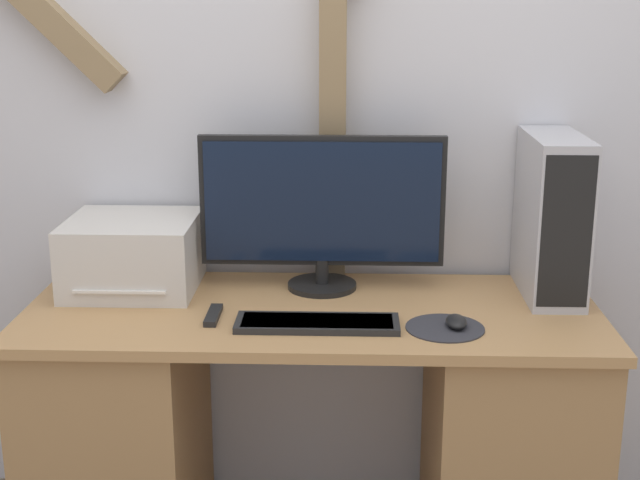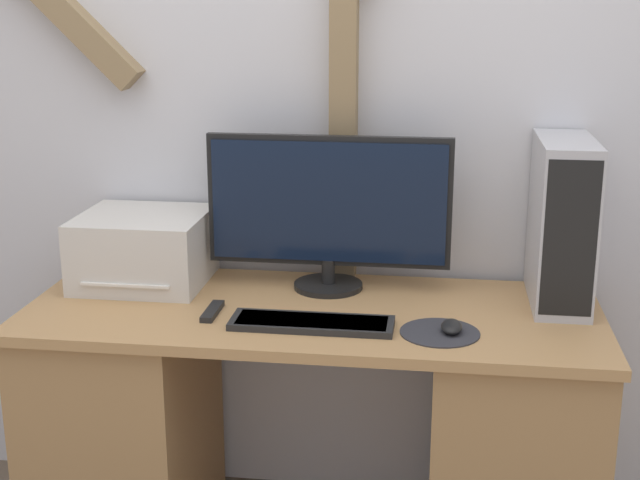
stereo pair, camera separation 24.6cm
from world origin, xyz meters
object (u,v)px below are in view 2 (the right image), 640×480
object	(u,v)px
monitor	(329,207)
remote_control	(212,311)
computer_tower	(562,222)
mouse	(452,327)
keyboard	(312,323)
printer	(144,249)

from	to	relation	value
monitor	remote_control	world-z (taller)	monitor
computer_tower	monitor	bearing A→B (deg)	177.66
monitor	mouse	bearing A→B (deg)	-41.29
keyboard	remote_control	bearing A→B (deg)	169.11
remote_control	computer_tower	bearing A→B (deg)	14.24
keyboard	printer	world-z (taller)	printer
computer_tower	printer	size ratio (longest dim) A/B	1.24
monitor	computer_tower	distance (m)	0.67
keyboard	remote_control	world-z (taller)	keyboard
monitor	computer_tower	size ratio (longest dim) A/B	1.53
printer	remote_control	distance (m)	0.38
monitor	remote_control	distance (m)	0.47
keyboard	remote_control	xyz separation A→B (m)	(-0.29, 0.06, -0.00)
remote_control	mouse	bearing A→B (deg)	-4.56
monitor	keyboard	bearing A→B (deg)	-90.42
monitor	mouse	size ratio (longest dim) A/B	7.62
printer	mouse	bearing A→B (deg)	-17.84
keyboard	mouse	bearing A→B (deg)	0.45
keyboard	computer_tower	xyz separation A→B (m)	(0.67, 0.30, 0.23)
monitor	printer	bearing A→B (deg)	-177.74
monitor	printer	world-z (taller)	monitor
keyboard	remote_control	distance (m)	0.29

